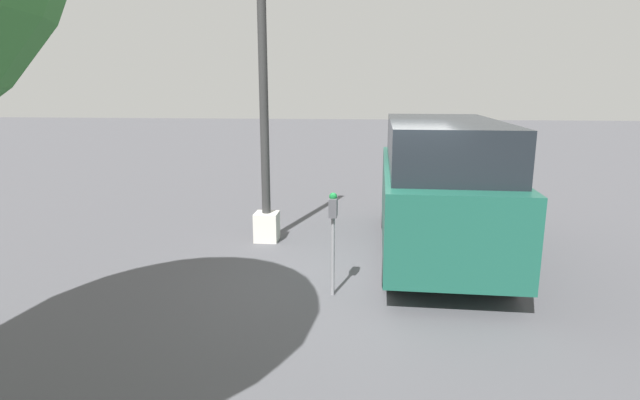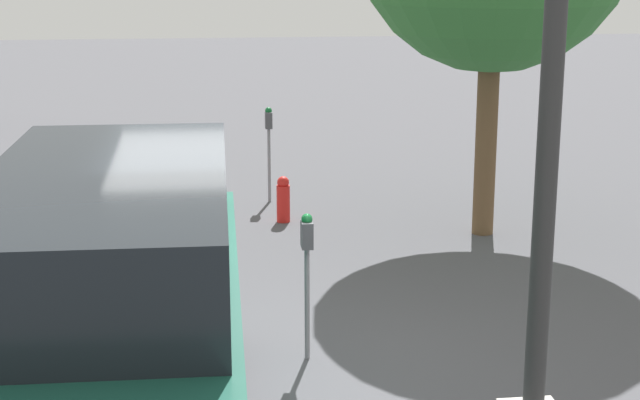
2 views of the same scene
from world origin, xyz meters
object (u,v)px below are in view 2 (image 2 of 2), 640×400
Objects in this scene: lamp_post at (542,257)px; parking_meter_far at (269,133)px; parked_van at (112,316)px; fire_hydrant at (283,199)px; parking_meter_near at (307,253)px.

parking_meter_far is at bearing -171.54° from lamp_post.
parked_van reaches higher than parking_meter_far.
parking_meter_far is 2.22× the size of fire_hydrant.
parked_van is 7.38m from fire_hydrant.
lamp_post is at bearing 81.63° from parked_van.
fire_hydrant is at bearing -171.00° from lamp_post.
parking_meter_far is at bearing 169.10° from parked_van.
parked_van is (1.92, -1.70, 0.16)m from parking_meter_near.
parking_meter_far is 8.97m from lamp_post.
lamp_post is at bearing 9.00° from fire_hydrant.
lamp_post is 3.22m from parked_van.
parked_van is (-0.54, -3.13, -0.51)m from lamp_post.
fire_hydrant is at bearing 178.26° from parking_meter_near.
parked_van reaches higher than fire_hydrant.
parking_meter_far is at bearing 179.76° from parking_meter_near.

